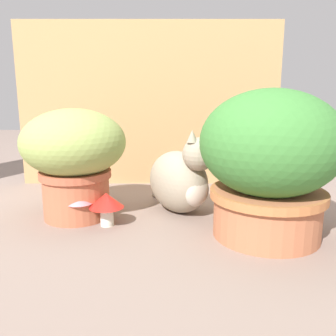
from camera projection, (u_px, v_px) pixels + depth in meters
name	position (u px, v px, depth m)	size (l,w,h in m)	color
ground_plane	(129.00, 229.00, 1.12)	(6.00, 6.00, 0.00)	gray
cardboard_backdrop	(147.00, 105.00, 1.61)	(1.18, 0.03, 0.73)	tan
grass_planter	(73.00, 155.00, 1.18)	(0.35, 0.35, 0.37)	#B56042
leafy_planter	(268.00, 160.00, 1.02)	(0.41, 0.41, 0.44)	#B56845
cat	(180.00, 179.00, 1.25)	(0.29, 0.37, 0.32)	gray
mushroom_ornament_pink	(78.00, 201.00, 1.14)	(0.09, 0.09, 0.12)	silver
mushroom_ornament_red	(105.00, 203.00, 1.13)	(0.11, 0.11, 0.11)	silver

